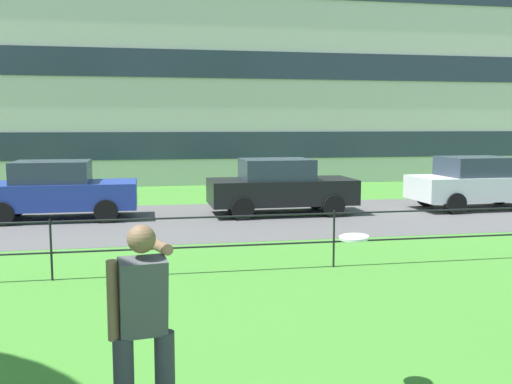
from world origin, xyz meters
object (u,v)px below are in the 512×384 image
(frisbee, at_px, (354,238))
(car_blue_left, at_px, (57,190))
(person_thrower, at_px, (143,325))
(car_black_right, at_px, (280,186))
(car_white_far_left, at_px, (478,183))

(frisbee, xyz_separation_m, car_blue_left, (-4.14, 10.84, -0.69))
(frisbee, distance_m, car_blue_left, 11.63)
(frisbee, bearing_deg, car_blue_left, 110.90)
(person_thrower, distance_m, car_black_right, 11.69)
(car_blue_left, relative_size, car_white_far_left, 0.99)
(person_thrower, height_order, car_blue_left, person_thrower)
(car_black_right, bearing_deg, car_white_far_left, -0.91)
(frisbee, height_order, car_white_far_left, car_white_far_left)
(frisbee, distance_m, car_white_far_left, 13.11)
(car_blue_left, xyz_separation_m, car_white_far_left, (11.90, -0.31, 0.00))
(car_blue_left, distance_m, car_black_right, 5.94)
(person_thrower, relative_size, car_black_right, 0.43)
(car_black_right, bearing_deg, car_blue_left, 177.97)
(frisbee, height_order, car_black_right, car_black_right)
(car_black_right, relative_size, car_white_far_left, 0.99)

